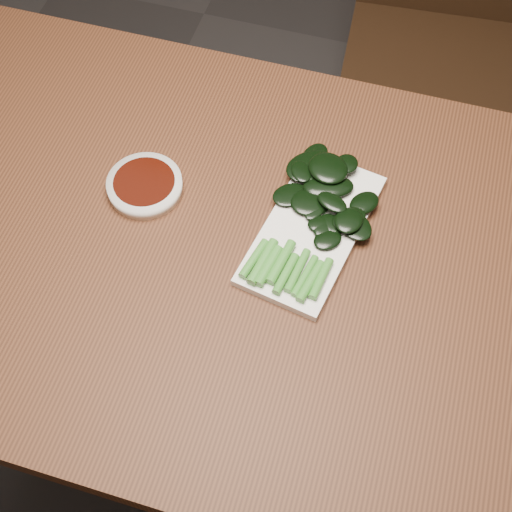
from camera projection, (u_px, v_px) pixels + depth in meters
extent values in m
plane|color=#2D2B2B|center=(244.00, 411.00, 1.74)|extent=(6.00, 6.00, 0.00)
cube|color=#4E2916|center=(237.00, 254.00, 1.11)|extent=(1.40, 0.80, 0.04)
cylinder|color=#4E2916|center=(27.00, 155.00, 1.70)|extent=(0.05, 0.05, 0.71)
cube|color=black|center=(434.00, 70.00, 1.74)|extent=(0.48, 0.48, 0.04)
cylinder|color=black|center=(337.00, 175.00, 1.86)|extent=(0.04, 0.04, 0.41)
cylinder|color=black|center=(485.00, 199.00, 1.82)|extent=(0.04, 0.04, 0.41)
cylinder|color=black|center=(356.00, 72.00, 2.05)|extent=(0.04, 0.04, 0.41)
cylinder|color=black|center=(491.00, 92.00, 2.01)|extent=(0.04, 0.04, 0.41)
cylinder|color=white|center=(145.00, 186.00, 1.14)|extent=(0.12, 0.12, 0.02)
cylinder|color=#3B0E05|center=(144.00, 182.00, 1.13)|extent=(0.10, 0.10, 0.00)
cube|color=white|center=(312.00, 229.00, 1.10)|extent=(0.18, 0.30, 0.01)
cylinder|color=#489734|center=(254.00, 259.00, 1.06)|extent=(0.03, 0.07, 0.01)
cylinder|color=#489734|center=(263.00, 262.00, 1.06)|extent=(0.03, 0.08, 0.02)
cylinder|color=#489734|center=(269.00, 266.00, 1.05)|extent=(0.03, 0.07, 0.02)
cylinder|color=#489734|center=(281.00, 262.00, 1.06)|extent=(0.03, 0.08, 0.02)
cylinder|color=#489734|center=(286.00, 274.00, 1.05)|extent=(0.02, 0.07, 0.01)
cylinder|color=#489734|center=(297.00, 271.00, 1.05)|extent=(0.02, 0.08, 0.01)
cylinder|color=#489734|center=(305.00, 276.00, 1.05)|extent=(0.03, 0.07, 0.01)
cylinder|color=#489734|center=(311.00, 281.00, 1.04)|extent=(0.03, 0.07, 0.01)
cylinder|color=#489734|center=(321.00, 279.00, 1.04)|extent=(0.02, 0.07, 0.01)
ellipsoid|color=black|center=(364.00, 203.00, 1.11)|extent=(0.06, 0.07, 0.01)
ellipsoid|color=black|center=(315.00, 209.00, 1.11)|extent=(0.04, 0.05, 0.01)
ellipsoid|color=black|center=(301.00, 171.00, 1.14)|extent=(0.05, 0.05, 0.01)
ellipsoid|color=black|center=(349.00, 220.00, 1.09)|extent=(0.05, 0.06, 0.01)
ellipsoid|color=black|center=(308.00, 202.00, 1.11)|extent=(0.07, 0.07, 0.01)
ellipsoid|color=black|center=(328.00, 186.00, 1.13)|extent=(0.09, 0.07, 0.01)
ellipsoid|color=black|center=(349.00, 219.00, 1.10)|extent=(0.07, 0.07, 0.01)
ellipsoid|color=black|center=(317.00, 204.00, 1.12)|extent=(0.06, 0.06, 0.01)
ellipsoid|color=black|center=(313.00, 173.00, 1.15)|extent=(0.07, 0.07, 0.01)
ellipsoid|color=black|center=(328.00, 168.00, 1.13)|extent=(0.09, 0.09, 0.01)
ellipsoid|color=black|center=(312.00, 166.00, 1.15)|extent=(0.11, 0.10, 0.01)
ellipsoid|color=black|center=(332.00, 202.00, 1.10)|extent=(0.06, 0.05, 0.01)
ellipsoid|color=black|center=(347.00, 164.00, 1.14)|extent=(0.04, 0.04, 0.01)
ellipsoid|color=black|center=(354.00, 224.00, 1.09)|extent=(0.08, 0.08, 0.01)
ellipsoid|color=black|center=(315.00, 156.00, 1.16)|extent=(0.05, 0.07, 0.01)
ellipsoid|color=black|center=(290.00, 195.00, 1.12)|extent=(0.07, 0.07, 0.01)
ellipsoid|color=black|center=(328.00, 239.00, 1.08)|extent=(0.06, 0.06, 0.01)
ellipsoid|color=black|center=(332.00, 224.00, 1.09)|extent=(0.06, 0.05, 0.01)
ellipsoid|color=black|center=(323.00, 227.00, 1.09)|extent=(0.03, 0.04, 0.01)
ellipsoid|color=black|center=(321.00, 224.00, 1.09)|extent=(0.05, 0.05, 0.01)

